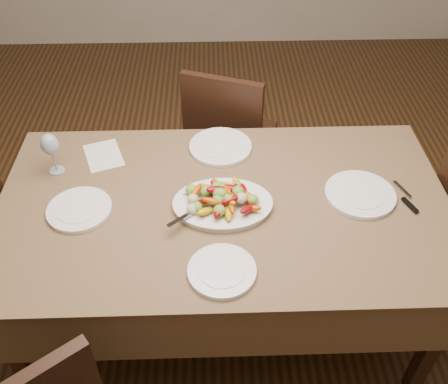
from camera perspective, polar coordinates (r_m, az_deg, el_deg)
floor at (r=2.62m, az=-1.34°, el=-12.87°), size 6.00×6.00×0.00m
dining_table at (r=2.29m, az=0.00°, el=-8.17°), size 1.84×1.05×0.76m
chair_far at (r=2.84m, az=0.99°, el=6.33°), size 0.54×0.54×0.95m
serving_platter at (r=1.99m, az=-0.15°, el=-1.51°), size 0.39×0.29×0.02m
roasted_vegetables at (r=1.95m, az=-0.15°, el=-0.30°), size 0.32×0.22×0.09m
serving_spoon at (r=1.94m, az=-2.04°, el=-1.53°), size 0.24×0.24×0.03m
plate_left at (r=2.06m, az=-16.19°, el=-1.96°), size 0.26×0.26×0.02m
plate_right at (r=2.11m, az=15.29°, el=-0.27°), size 0.29×0.29×0.02m
plate_far at (r=2.28m, az=-0.41°, el=5.17°), size 0.28×0.28×0.02m
plate_near at (r=1.77m, az=-0.24°, el=-9.03°), size 0.24×0.24×0.02m
wine_glass at (r=2.22m, az=-19.06°, el=4.31°), size 0.08×0.08×0.20m
menu_card at (r=2.31m, az=-13.60°, el=4.09°), size 0.21×0.25×0.00m
table_knife at (r=2.16m, az=20.10°, el=-0.68°), size 0.09×0.19×0.01m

